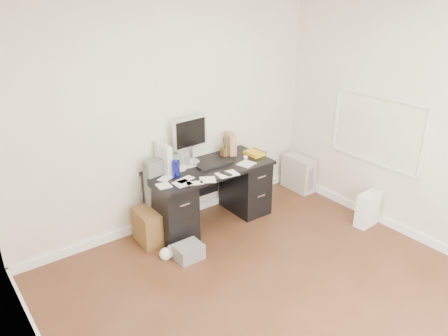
# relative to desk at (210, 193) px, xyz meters

# --- Properties ---
(ground) EXTENTS (4.00, 4.00, 0.00)m
(ground) POSITION_rel_desk_xyz_m (-0.30, -1.65, -0.40)
(ground) COLOR #442516
(ground) RESTS_ON ground
(room_shell) EXTENTS (4.02, 4.02, 2.71)m
(room_shell) POSITION_rel_desk_xyz_m (-0.27, -1.62, 1.26)
(room_shell) COLOR beige
(room_shell) RESTS_ON ground
(desk) EXTENTS (1.50, 0.70, 0.75)m
(desk) POSITION_rel_desk_xyz_m (0.00, 0.00, 0.00)
(desk) COLOR black
(desk) RESTS_ON ground
(loose_papers) EXTENTS (1.10, 0.60, 0.00)m
(loose_papers) POSITION_rel_desk_xyz_m (-0.20, -0.05, 0.35)
(loose_papers) COLOR white
(loose_papers) RESTS_ON desk
(lcd_monitor) EXTENTS (0.47, 0.28, 0.58)m
(lcd_monitor) POSITION_rel_desk_xyz_m (-0.12, 0.23, 0.64)
(lcd_monitor) COLOR silver
(lcd_monitor) RESTS_ON desk
(keyboard) EXTENTS (0.44, 0.15, 0.02)m
(keyboard) POSITION_rel_desk_xyz_m (0.06, -0.01, 0.36)
(keyboard) COLOR black
(keyboard) RESTS_ON desk
(computer_mouse) EXTENTS (0.09, 0.09, 0.07)m
(computer_mouse) POSITION_rel_desk_xyz_m (0.46, -0.11, 0.38)
(computer_mouse) COLOR silver
(computer_mouse) RESTS_ON desk
(travel_mug) EXTENTS (0.11, 0.11, 0.19)m
(travel_mug) POSITION_rel_desk_xyz_m (-0.46, -0.01, 0.45)
(travel_mug) COLOR #161D9C
(travel_mug) RESTS_ON desk
(white_binder) EXTENTS (0.14, 0.30, 0.34)m
(white_binder) POSITION_rel_desk_xyz_m (-0.51, 0.19, 0.52)
(white_binder) COLOR silver
(white_binder) RESTS_ON desk
(magazine_file) EXTENTS (0.18, 0.25, 0.26)m
(magazine_file) POSITION_rel_desk_xyz_m (0.46, 0.19, 0.48)
(magazine_file) COLOR olive
(magazine_file) RESTS_ON desk
(pen_cup) EXTENTS (0.11, 0.11, 0.25)m
(pen_cup) POSITION_rel_desk_xyz_m (0.35, 0.17, 0.47)
(pen_cup) COLOR #513117
(pen_cup) RESTS_ON desk
(yellow_book) EXTENTS (0.20, 0.25, 0.04)m
(yellow_book) POSITION_rel_desk_xyz_m (0.67, -0.03, 0.37)
(yellow_book) COLOR gold
(yellow_book) RESTS_ON desk
(paper_remote) EXTENTS (0.27, 0.23, 0.02)m
(paper_remote) POSITION_rel_desk_xyz_m (0.04, -0.30, 0.36)
(paper_remote) COLOR white
(paper_remote) RESTS_ON desk
(office_chair) EXTENTS (0.56, 0.56, 0.93)m
(office_chair) POSITION_rel_desk_xyz_m (-0.51, 0.04, 0.06)
(office_chair) COLOR #515451
(office_chair) RESTS_ON ground
(pc_tower) EXTENTS (0.22, 0.49, 0.48)m
(pc_tower) POSITION_rel_desk_xyz_m (1.54, 0.01, -0.16)
(pc_tower) COLOR #B8B2A6
(pc_tower) RESTS_ON ground
(shopping_bag) EXTENTS (0.33, 0.25, 0.42)m
(shopping_bag) POSITION_rel_desk_xyz_m (1.49, -1.21, -0.19)
(shopping_bag) COLOR white
(shopping_bag) RESTS_ON ground
(wicker_basket) EXTENTS (0.43, 0.43, 0.40)m
(wicker_basket) POSITION_rel_desk_xyz_m (-0.75, 0.03, -0.20)
(wicker_basket) COLOR #513918
(wicker_basket) RESTS_ON ground
(desk_printer) EXTENTS (0.29, 0.24, 0.17)m
(desk_printer) POSITION_rel_desk_xyz_m (-0.64, -0.50, -0.31)
(desk_printer) COLOR slate
(desk_printer) RESTS_ON ground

